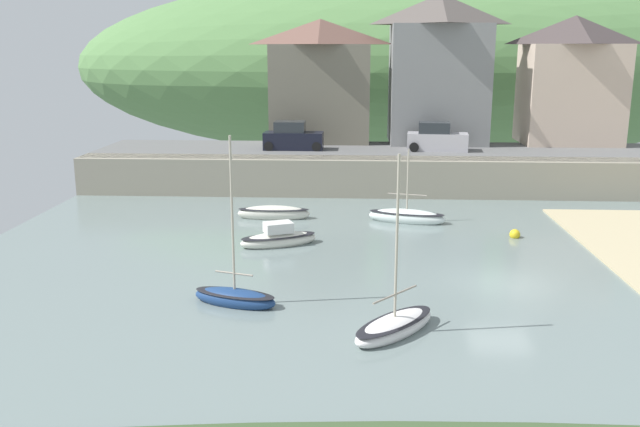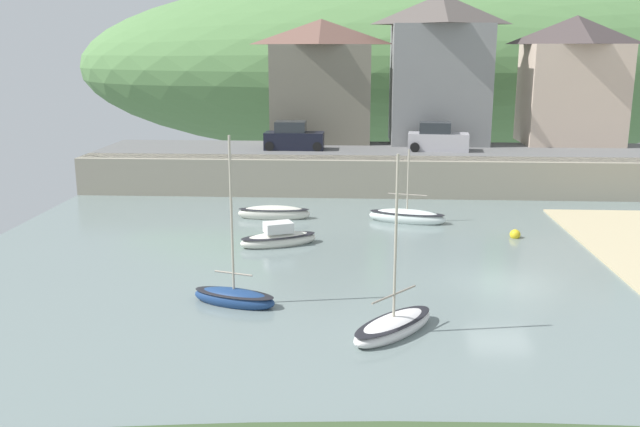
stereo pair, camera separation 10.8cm
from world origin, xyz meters
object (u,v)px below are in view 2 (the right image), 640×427
at_px(waterfront_building_centre, 439,68).
at_px(parked_car_by_wall, 437,139).
at_px(sailboat_nearest_shore, 393,326).
at_px(fishing_boat_green, 234,297).
at_px(parked_car_near_slipway, 293,138).
at_px(sailboat_tall_mast, 274,213).
at_px(waterfront_building_left, 321,80).
at_px(sailboat_blue_trim, 407,217).
at_px(waterfront_building_right, 573,79).
at_px(motorboat_with_cabin, 279,238).
at_px(mooring_buoy, 515,235).

bearing_deg(waterfront_building_centre, parked_car_by_wall, -95.74).
distance_m(sailboat_nearest_shore, fishing_boat_green, 6.20).
xyz_separation_m(sailboat_nearest_shore, parked_car_near_slipway, (-5.75, 25.84, 2.93)).
bearing_deg(sailboat_tall_mast, parked_car_near_slipway, 88.70).
height_order(waterfront_building_left, sailboat_nearest_shore, waterfront_building_left).
distance_m(sailboat_blue_trim, parked_car_by_wall, 11.50).
bearing_deg(waterfront_building_right, waterfront_building_centre, 180.00).
relative_size(motorboat_with_cabin, mooring_buoy, 7.46).
distance_m(waterfront_building_centre, waterfront_building_right, 9.73).
relative_size(sailboat_nearest_shore, fishing_boat_green, 0.96).
bearing_deg(waterfront_building_centre, sailboat_tall_mast, -125.38).
height_order(waterfront_building_left, parked_car_near_slipway, waterfront_building_left).
xyz_separation_m(waterfront_building_left, waterfront_building_centre, (8.71, 0.00, 0.87)).
xyz_separation_m(waterfront_building_centre, sailboat_blue_trim, (-3.19, -15.28, -7.54)).
distance_m(sailboat_nearest_shore, sailboat_tall_mast, 16.58).
xyz_separation_m(parked_car_near_slipway, mooring_buoy, (12.41, -13.68, -3.04)).
distance_m(parked_car_near_slipway, parked_car_by_wall, 9.95).
relative_size(sailboat_blue_trim, parked_car_by_wall, 1.03).
xyz_separation_m(waterfront_building_centre, parked_car_by_wall, (-0.45, -4.50, -4.63)).
bearing_deg(fishing_boat_green, waterfront_building_centre, 87.28).
height_order(waterfront_building_right, parked_car_by_wall, waterfront_building_right).
bearing_deg(waterfront_building_left, waterfront_building_right, 0.00).
xyz_separation_m(waterfront_building_left, sailboat_blue_trim, (5.52, -15.28, -6.67)).
xyz_separation_m(waterfront_building_centre, waterfront_building_right, (9.70, -0.00, -0.77)).
height_order(sailboat_nearest_shore, parked_car_by_wall, sailboat_nearest_shore).
bearing_deg(sailboat_blue_trim, sailboat_tall_mast, -169.09).
height_order(waterfront_building_right, mooring_buoy, waterfront_building_right).
bearing_deg(parked_car_near_slipway, sailboat_tall_mast, -89.94).
xyz_separation_m(waterfront_building_left, sailboat_nearest_shore, (4.05, -30.34, -6.70)).
bearing_deg(motorboat_with_cabin, parked_car_by_wall, 36.03).
relative_size(waterfront_building_left, parked_car_near_slipway, 2.18).
height_order(sailboat_blue_trim, mooring_buoy, sailboat_blue_trim).
height_order(fishing_boat_green, parked_car_near_slipway, fishing_boat_green).
bearing_deg(parked_car_by_wall, waterfront_building_right, 29.47).
distance_m(fishing_boat_green, parked_car_near_slipway, 23.68).
distance_m(waterfront_building_centre, sailboat_nearest_shore, 31.62).
height_order(sailboat_tall_mast, parked_car_near_slipway, parked_car_near_slipway).
bearing_deg(sailboat_nearest_shore, sailboat_blue_trim, 34.62).
height_order(waterfront_building_right, sailboat_tall_mast, waterfront_building_right).
bearing_deg(fishing_boat_green, parked_car_by_wall, 84.72).
xyz_separation_m(waterfront_building_centre, motorboat_with_cabin, (-9.67, -20.15, -7.51)).
height_order(waterfront_building_right, parked_car_near_slipway, waterfront_building_right).
bearing_deg(parked_car_near_slipway, sailboat_blue_trim, -55.39).
bearing_deg(waterfront_building_right, sailboat_tall_mast, -143.75).
xyz_separation_m(sailboat_blue_trim, sailboat_nearest_shore, (-1.47, -15.06, -0.03)).
distance_m(sailboat_blue_trim, fishing_boat_green, 14.62).
relative_size(sailboat_nearest_shore, motorboat_with_cabin, 1.55).
relative_size(sailboat_tall_mast, motorboat_with_cabin, 1.02).
bearing_deg(waterfront_building_centre, motorboat_with_cabin, -115.63).
height_order(sailboat_blue_trim, motorboat_with_cabin, sailboat_blue_trim).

